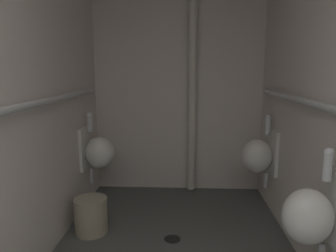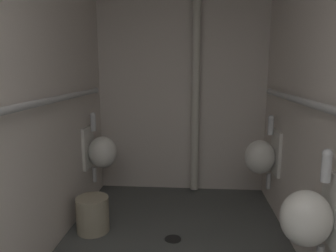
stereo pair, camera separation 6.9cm
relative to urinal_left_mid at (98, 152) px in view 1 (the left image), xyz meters
name	(u,v)px [view 1 (the left image)]	position (x,y,z in m)	size (l,w,h in m)	color
wall_left	(1,97)	(-0.18, -1.35, 0.69)	(0.06, 3.90, 2.58)	silver
wall_back	(178,83)	(0.83, 0.57, 0.69)	(2.08, 0.06, 2.58)	silver
urinal_left_mid	(98,152)	(0.00, 0.00, 0.00)	(0.32, 0.30, 0.76)	silver
urinal_right_mid	(311,215)	(1.66, -1.37, 0.00)	(0.32, 0.30, 0.76)	silver
urinal_right_far	(259,155)	(1.66, -0.05, 0.00)	(0.32, 0.30, 0.76)	silver
supply_pipe_left	(18,108)	(-0.09, -1.34, 0.63)	(0.06, 3.15, 0.06)	#B2B2B2
standpipe_back_wall	(192,83)	(1.00, 0.46, 0.69)	(0.09, 0.09, 2.53)	beige
floor_drain	(172,239)	(0.81, -0.66, -0.59)	(0.14, 0.14, 0.01)	black
waste_bin	(91,215)	(0.08, -0.57, -0.43)	(0.29, 0.29, 0.32)	#9E937A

